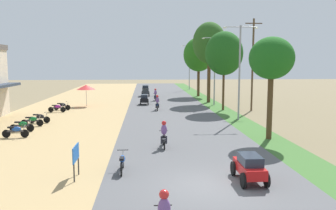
% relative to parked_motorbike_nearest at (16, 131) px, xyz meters
% --- Properties ---
extents(ground_plane, '(180.00, 180.00, 0.00)m').
position_rel_parked_motorbike_nearest_xyz_m(ground_plane, '(11.48, -10.10, -0.55)').
color(ground_plane, '#7A6B4C').
extents(road_strip, '(9.00, 140.00, 0.08)m').
position_rel_parked_motorbike_nearest_xyz_m(road_strip, '(11.48, -10.10, -0.51)').
color(road_strip, '#565659').
rests_on(road_strip, ground).
extents(parked_motorbike_nearest, '(1.80, 0.54, 0.94)m').
position_rel_parked_motorbike_nearest_xyz_m(parked_motorbike_nearest, '(0.00, 0.00, 0.00)').
color(parked_motorbike_nearest, black).
rests_on(parked_motorbike_nearest, dirt_shoulder).
extents(parked_motorbike_second, '(1.80, 0.54, 0.94)m').
position_rel_parked_motorbike_nearest_xyz_m(parked_motorbike_second, '(-0.29, 2.09, 0.00)').
color(parked_motorbike_second, black).
rests_on(parked_motorbike_second, dirt_shoulder).
extents(parked_motorbike_third, '(1.80, 0.54, 0.94)m').
position_rel_parked_motorbike_nearest_xyz_m(parked_motorbike_third, '(-0.24, 4.27, 0.00)').
color(parked_motorbike_third, black).
rests_on(parked_motorbike_third, dirt_shoulder).
extents(parked_motorbike_fourth, '(1.80, 0.54, 0.94)m').
position_rel_parked_motorbike_nearest_xyz_m(parked_motorbike_fourth, '(-0.10, 5.75, 0.00)').
color(parked_motorbike_fourth, black).
rests_on(parked_motorbike_fourth, dirt_shoulder).
extents(parked_motorbike_fifth, '(1.80, 0.54, 0.94)m').
position_rel_parked_motorbike_nearest_xyz_m(parked_motorbike_fifth, '(-0.22, 12.18, 0.00)').
color(parked_motorbike_fifth, black).
rests_on(parked_motorbike_fifth, dirt_shoulder).
extents(parked_motorbike_sixth, '(1.80, 0.54, 0.94)m').
position_rel_parked_motorbike_nearest_xyz_m(parked_motorbike_sixth, '(-0.08, 13.78, 0.00)').
color(parked_motorbike_sixth, black).
rests_on(parked_motorbike_sixth, dirt_shoulder).
extents(street_signboard, '(0.06, 1.30, 1.50)m').
position_rel_parked_motorbike_nearest_xyz_m(street_signboard, '(5.79, -8.75, 0.55)').
color(street_signboard, '#262628').
rests_on(street_signboard, dirt_shoulder).
extents(vendor_umbrella, '(2.20, 2.20, 2.52)m').
position_rel_parked_motorbike_nearest_xyz_m(vendor_umbrella, '(1.99, 17.01, 1.75)').
color(vendor_umbrella, '#99999E').
rests_on(vendor_umbrella, dirt_shoulder).
extents(median_tree_nearest, '(2.96, 2.96, 6.83)m').
position_rel_parked_motorbike_nearest_xyz_m(median_tree_nearest, '(17.25, -1.48, 4.86)').
color(median_tree_nearest, '#4C351E').
rests_on(median_tree_nearest, median_strip).
extents(median_tree_second, '(4.02, 4.02, 8.42)m').
position_rel_parked_motorbike_nearest_xyz_m(median_tree_second, '(17.34, 12.69, 5.59)').
color(median_tree_second, '#4C351E').
rests_on(median_tree_second, median_strip).
extents(median_tree_third, '(4.24, 4.24, 10.21)m').
position_rel_parked_motorbike_nearest_xyz_m(median_tree_third, '(17.10, 19.92, 7.05)').
color(median_tree_third, '#4C351E').
rests_on(median_tree_third, median_strip).
extents(median_tree_fourth, '(4.60, 4.60, 8.85)m').
position_rel_parked_motorbike_nearest_xyz_m(median_tree_fourth, '(17.05, 28.16, 5.78)').
color(median_tree_fourth, '#4C351E').
rests_on(median_tree_fourth, median_strip).
extents(streetlamp_near, '(3.16, 0.20, 8.38)m').
position_rel_parked_motorbike_nearest_xyz_m(streetlamp_near, '(17.28, 6.29, 4.30)').
color(streetlamp_near, gray).
rests_on(streetlamp_near, median_strip).
extents(streetlamp_mid, '(3.16, 0.20, 8.19)m').
position_rel_parked_motorbike_nearest_xyz_m(streetlamp_mid, '(17.28, 17.24, 4.20)').
color(streetlamp_mid, gray).
rests_on(streetlamp_mid, median_strip).
extents(streetlamp_far, '(3.16, 0.20, 8.37)m').
position_rel_parked_motorbike_nearest_xyz_m(streetlamp_far, '(17.28, 40.80, 4.30)').
color(streetlamp_far, gray).
rests_on(streetlamp_far, median_strip).
extents(utility_pole_near, '(1.80, 0.20, 9.77)m').
position_rel_parked_motorbike_nearest_xyz_m(utility_pole_near, '(20.35, 12.27, 4.52)').
color(utility_pole_near, brown).
rests_on(utility_pole_near, ground).
extents(car_sedan_red, '(1.10, 2.26, 1.19)m').
position_rel_parked_motorbike_nearest_xyz_m(car_sedan_red, '(13.36, -9.72, 0.19)').
color(car_sedan_red, red).
rests_on(car_sedan_red, road_strip).
extents(car_hatchback_black, '(1.04, 2.00, 1.23)m').
position_rel_parked_motorbike_nearest_xyz_m(car_hatchback_black, '(8.80, 17.93, 0.19)').
color(car_hatchback_black, black).
rests_on(car_hatchback_black, road_strip).
extents(car_van_charcoal, '(1.19, 2.41, 1.67)m').
position_rel_parked_motorbike_nearest_xyz_m(car_van_charcoal, '(8.97, 28.46, 0.47)').
color(car_van_charcoal, '#282D33').
rests_on(car_van_charcoal, road_strip).
extents(motorbike_ahead_second, '(0.54, 1.80, 0.94)m').
position_rel_parked_motorbike_nearest_xyz_m(motorbike_ahead_second, '(7.78, -8.00, 0.02)').
color(motorbike_ahead_second, black).
rests_on(motorbike_ahead_second, road_strip).
extents(motorbike_ahead_third, '(0.54, 1.80, 1.66)m').
position_rel_parked_motorbike_nearest_xyz_m(motorbike_ahead_third, '(10.00, -3.53, 0.30)').
color(motorbike_ahead_third, black).
rests_on(motorbike_ahead_third, road_strip).
extents(motorbike_ahead_fourth, '(0.54, 1.80, 1.66)m').
position_rel_parked_motorbike_nearest_xyz_m(motorbike_ahead_fourth, '(10.20, 12.84, 0.30)').
color(motorbike_ahead_fourth, black).
rests_on(motorbike_ahead_fourth, road_strip).
extents(motorbike_ahead_fifth, '(0.54, 1.80, 1.66)m').
position_rel_parked_motorbike_nearest_xyz_m(motorbike_ahead_fifth, '(10.28, 21.98, 0.30)').
color(motorbike_ahead_fifth, black).
rests_on(motorbike_ahead_fifth, road_strip).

